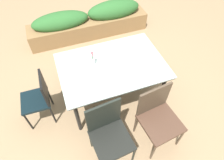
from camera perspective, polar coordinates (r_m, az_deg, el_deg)
ground_plane at (r=3.51m, az=0.14°, el=-3.70°), size 12.00×12.00×0.00m
dining_table at (r=2.92m, az=0.00°, el=3.50°), size 1.55×1.06×0.78m
chair_near_left at (r=2.53m, az=-1.04°, el=-14.84°), size 0.52×0.52×0.98m
chair_near_right at (r=2.71m, az=13.24°, el=-9.95°), size 0.56×0.56×0.96m
chair_end_left at (r=3.03m, az=-20.58°, el=-4.66°), size 0.41×0.41×0.88m
flower_vase at (r=2.85m, az=-5.62°, el=5.93°), size 0.07×0.07×0.25m
planter_box at (r=4.53m, az=-6.72°, el=16.52°), size 2.64×0.51×0.71m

